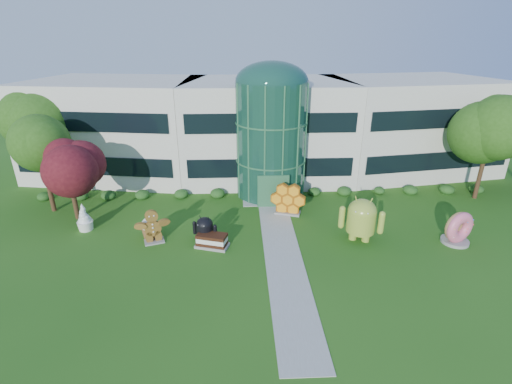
{
  "coord_description": "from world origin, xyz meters",
  "views": [
    {
      "loc": [
        -2.67,
        -19.15,
        13.16
      ],
      "look_at": [
        -1.55,
        6.0,
        2.6
      ],
      "focal_mm": 26.0,
      "sensor_mm": 36.0,
      "label": 1
    }
  ],
  "objects_px": {
    "donut": "(458,227)",
    "android_green": "(362,217)",
    "gingerbread": "(153,226)",
    "android_black": "(205,228)"
  },
  "relations": [
    {
      "from": "donut",
      "to": "android_green",
      "type": "bearing_deg",
      "value": 152.99
    },
    {
      "from": "donut",
      "to": "gingerbread",
      "type": "height_order",
      "value": "gingerbread"
    },
    {
      "from": "android_black",
      "to": "donut",
      "type": "xyz_separation_m",
      "value": [
        17.27,
        -0.93,
        0.12
      ]
    },
    {
      "from": "donut",
      "to": "gingerbread",
      "type": "bearing_deg",
      "value": 155.94
    },
    {
      "from": "android_green",
      "to": "gingerbread",
      "type": "distance_m",
      "value": 14.31
    },
    {
      "from": "android_green",
      "to": "donut",
      "type": "height_order",
      "value": "android_green"
    },
    {
      "from": "android_black",
      "to": "donut",
      "type": "height_order",
      "value": "donut"
    },
    {
      "from": "android_green",
      "to": "donut",
      "type": "bearing_deg",
      "value": 15.55
    },
    {
      "from": "android_black",
      "to": "gingerbread",
      "type": "relative_size",
      "value": 0.81
    },
    {
      "from": "gingerbread",
      "to": "android_green",
      "type": "bearing_deg",
      "value": -19.99
    }
  ]
}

